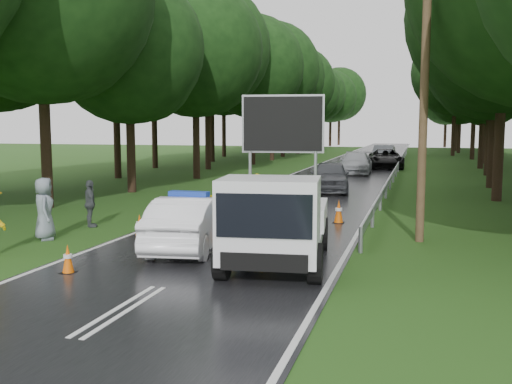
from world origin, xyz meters
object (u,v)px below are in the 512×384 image
(queue_car_second, at_px, (356,163))
(queue_car_third, at_px, (386,159))
(police_sedan, at_px, (189,223))
(queue_car_first, at_px, (330,176))
(civilian, at_px, (248,212))
(queue_car_fourth, at_px, (383,154))
(work_truck, at_px, (276,220))
(officer, at_px, (257,196))
(barrier, at_px, (235,203))

(queue_car_second, relative_size, queue_car_third, 0.95)
(police_sedan, height_order, queue_car_first, police_sedan)
(civilian, bearing_deg, queue_car_fourth, 49.86)
(civilian, bearing_deg, work_truck, -97.34)
(queue_car_first, bearing_deg, civilian, -98.84)
(queue_car_first, height_order, queue_car_fourth, queue_car_fourth)
(queue_car_first, relative_size, queue_car_third, 0.85)
(queue_car_second, height_order, queue_car_third, queue_car_third)
(officer, xyz_separation_m, queue_car_second, (1.40, 20.81, -0.05))
(police_sedan, distance_m, queue_car_first, 14.88)
(police_sedan, height_order, queue_car_second, police_sedan)
(police_sedan, relative_size, barrier, 1.84)
(queue_car_first, distance_m, queue_car_third, 17.92)
(police_sedan, xyz_separation_m, work_truck, (2.69, -1.09, 0.38))
(officer, xyz_separation_m, queue_car_third, (3.15, 26.81, -0.05))
(queue_car_first, height_order, queue_car_third, queue_car_first)
(civilian, xyz_separation_m, queue_car_first, (0.36, 13.41, -0.08))
(barrier, relative_size, civilian, 1.42)
(police_sedan, distance_m, work_truck, 2.92)
(barrier, bearing_deg, queue_car_third, 78.75)
(work_truck, bearing_deg, civilian, 113.38)
(barrier, bearing_deg, queue_car_second, 81.36)
(police_sedan, relative_size, work_truck, 0.85)
(police_sedan, bearing_deg, officer, -101.13)
(queue_car_third, bearing_deg, civilian, -101.27)
(work_truck, relative_size, queue_car_fourth, 1.08)
(civilian, bearing_deg, queue_car_second, 51.34)
(queue_car_second, bearing_deg, civilian, -92.77)
(work_truck, height_order, queue_car_first, work_truck)
(civilian, height_order, queue_car_third, civilian)
(work_truck, xyz_separation_m, queue_car_fourth, (0.16, 40.27, -0.29))
(queue_car_first, bearing_deg, queue_car_second, 82.43)
(barrier, height_order, queue_car_first, queue_car_first)
(barrier, relative_size, officer, 1.53)
(queue_car_second, bearing_deg, officer, -95.68)
(barrier, distance_m, queue_car_first, 11.02)
(barrier, distance_m, queue_car_fourth, 35.41)
(civilian, height_order, queue_car_first, civilian)
(queue_car_second, bearing_deg, queue_car_third, 71.97)
(barrier, distance_m, queue_car_third, 28.93)
(officer, relative_size, queue_car_second, 0.31)
(queue_car_third, bearing_deg, police_sedan, -103.26)
(police_sedan, xyz_separation_m, barrier, (0.05, 3.88, 0.05))
(work_truck, xyz_separation_m, queue_car_second, (-1.03, 27.71, -0.35))
(civilian, relative_size, queue_car_second, 0.33)
(civilian, distance_m, queue_car_first, 13.42)
(work_truck, height_order, queue_car_second, work_truck)
(queue_car_second, bearing_deg, queue_car_fourth, 82.77)
(queue_car_second, relative_size, queue_car_fourth, 1.06)
(officer, xyz_separation_m, queue_car_fourth, (2.59, 33.37, 0.00))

